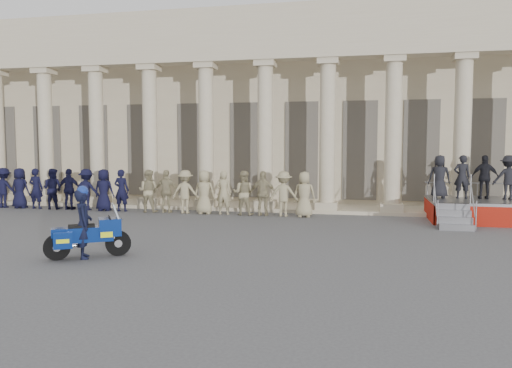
{
  "coord_description": "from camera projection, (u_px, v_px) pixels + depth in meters",
  "views": [
    {
      "loc": [
        5.37,
        -12.69,
        2.88
      ],
      "look_at": [
        2.09,
        2.52,
        1.6
      ],
      "focal_mm": 35.0,
      "sensor_mm": 36.0,
      "label": 1
    }
  ],
  "objects": [
    {
      "name": "officer_rank",
      "position": [
        112.0,
        190.0,
        21.12
      ],
      "size": [
        17.58,
        0.67,
        1.78
      ],
      "color": "black",
      "rests_on": "ground"
    },
    {
      "name": "motorcycle",
      "position": [
        89.0,
        235.0,
        12.51
      ],
      "size": [
        1.85,
        1.43,
        1.35
      ],
      "rotation": [
        0.0,
        0.0,
        0.56
      ],
      "color": "black",
      "rests_on": "ground"
    },
    {
      "name": "reviewing_stand",
      "position": [
        488.0,
        186.0,
        18.33
      ],
      "size": [
        4.0,
        3.88,
        2.44
      ],
      "color": "gray",
      "rests_on": "ground"
    },
    {
      "name": "ground",
      "position": [
        163.0,
        248.0,
        13.73
      ],
      "size": [
        90.0,
        90.0,
        0.0
      ],
      "primitive_type": "plane",
      "color": "#4C4C4F",
      "rests_on": "ground"
    },
    {
      "name": "building",
      "position": [
        266.0,
        113.0,
        27.72
      ],
      "size": [
        40.0,
        12.5,
        9.0
      ],
      "color": "#B9AA8B",
      "rests_on": "ground"
    },
    {
      "name": "rider",
      "position": [
        83.0,
        222.0,
        12.44
      ],
      "size": [
        0.69,
        0.76,
        1.83
      ],
      "rotation": [
        0.0,
        0.0,
        2.14
      ],
      "color": "black",
      "rests_on": "ground"
    }
  ]
}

